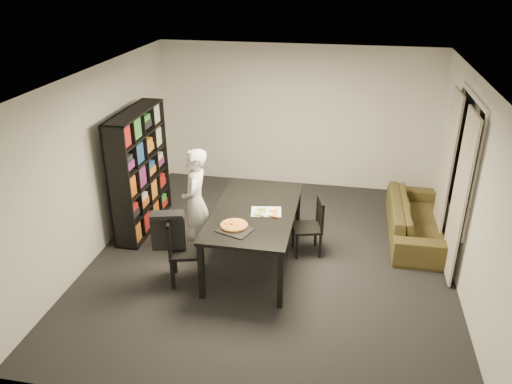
% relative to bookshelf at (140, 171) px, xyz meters
% --- Properties ---
extents(room, '(5.01, 5.51, 2.61)m').
position_rel_bookshelf_xyz_m(room, '(2.16, -0.60, 0.35)').
color(room, black).
rests_on(room, ground).
extents(window_pane, '(0.02, 1.40, 1.60)m').
position_rel_bookshelf_xyz_m(window_pane, '(4.64, -0.00, 0.55)').
color(window_pane, black).
rests_on(window_pane, room).
extents(window_frame, '(0.03, 1.52, 1.72)m').
position_rel_bookshelf_xyz_m(window_frame, '(4.64, -0.00, 0.55)').
color(window_frame, white).
rests_on(window_frame, room).
extents(curtain_left, '(0.03, 0.70, 2.25)m').
position_rel_bookshelf_xyz_m(curtain_left, '(4.56, -0.52, 0.20)').
color(curtain_left, '#BDB0A1').
rests_on(curtain_left, room).
extents(curtain_right, '(0.03, 0.70, 2.25)m').
position_rel_bookshelf_xyz_m(curtain_right, '(4.56, 0.52, 0.20)').
color(curtain_right, '#BDB0A1').
rests_on(curtain_right, room).
extents(bookshelf, '(0.35, 1.50, 1.90)m').
position_rel_bookshelf_xyz_m(bookshelf, '(0.00, 0.00, 0.00)').
color(bookshelf, black).
rests_on(bookshelf, room).
extents(dining_table, '(1.10, 1.98, 0.83)m').
position_rel_bookshelf_xyz_m(dining_table, '(1.94, -0.72, -0.20)').
color(dining_table, black).
rests_on(dining_table, room).
extents(chair_left, '(0.54, 0.54, 0.94)m').
position_rel_bookshelf_xyz_m(chair_left, '(1.06, -1.34, -0.41)').
color(chair_left, black).
rests_on(chair_left, room).
extents(chair_right, '(0.49, 0.49, 0.85)m').
position_rel_bookshelf_xyz_m(chair_right, '(2.71, -0.30, -0.47)').
color(chair_right, black).
rests_on(chair_right, room).
extents(draped_jacket, '(0.45, 0.28, 0.52)m').
position_rel_bookshelf_xyz_m(draped_jacket, '(0.94, -1.37, -0.17)').
color(draped_jacket, black).
rests_on(draped_jacket, chair_left).
extents(person, '(0.46, 0.63, 1.58)m').
position_rel_bookshelf_xyz_m(person, '(1.06, -0.56, -0.16)').
color(person, white).
rests_on(person, room).
extents(baking_tray, '(0.49, 0.44, 0.01)m').
position_rel_bookshelf_xyz_m(baking_tray, '(1.80, -1.32, -0.12)').
color(baking_tray, black).
rests_on(baking_tray, dining_table).
extents(pepperoni_pizza, '(0.35, 0.35, 0.03)m').
position_rel_bookshelf_xyz_m(pepperoni_pizza, '(1.77, -1.23, -0.10)').
color(pepperoni_pizza, brown).
rests_on(pepperoni_pizza, dining_table).
extents(kitchen_towel, '(0.44, 0.36, 0.01)m').
position_rel_bookshelf_xyz_m(kitchen_towel, '(2.10, -0.75, -0.12)').
color(kitchen_towel, white).
rests_on(kitchen_towel, dining_table).
extents(pizza_slices, '(0.44, 0.40, 0.01)m').
position_rel_bookshelf_xyz_m(pizza_slices, '(2.13, -0.78, -0.11)').
color(pizza_slices, '#BC773A').
rests_on(pizza_slices, dining_table).
extents(sofa, '(0.78, 1.98, 0.58)m').
position_rel_bookshelf_xyz_m(sofa, '(4.23, 0.47, -0.66)').
color(sofa, '#3B3417').
rests_on(sofa, room).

